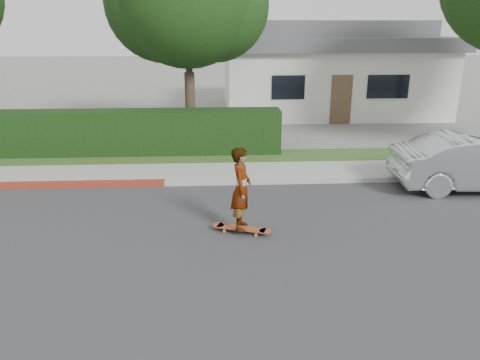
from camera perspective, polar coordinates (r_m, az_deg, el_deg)
The scene contains 10 objects.
ground at distance 9.19m, azimuth -17.96°, elevation -9.13°, with size 120.00×120.00×0.00m, color slate.
road at distance 9.19m, azimuth -17.96°, elevation -9.10°, with size 60.00×8.00×0.01m, color #2D2D30.
curb_far at distance 12.85m, azimuth -13.59°, elevation -0.43°, with size 60.00×0.20×0.15m, color #9E9E99.
sidewalk_far at distance 13.70m, azimuth -12.94°, elevation 0.72°, with size 60.00×1.60×0.12m, color gray.
planting_strip at distance 15.22m, azimuth -11.98°, elevation 2.51°, with size 60.00×1.60×0.10m, color #2D4C1E.
hedge at distance 16.35m, azimuth -22.32°, elevation 5.15°, with size 15.00×1.00×1.50m, color black.
tree_center at distance 17.10m, azimuth -6.51°, elevation 20.94°, with size 5.66×4.84×7.44m.
house at distance 24.61m, azimuth 10.41°, elevation 13.40°, with size 10.60×8.60×4.30m.
skateboard at distance 9.71m, azimuth 0.16°, elevation -5.92°, with size 1.27×0.66×0.12m.
skateboarder at distance 9.39m, azimuth 0.17°, elevation -1.07°, with size 0.62×0.41×1.71m, color white.
Camera 1 is at (2.38, -7.87, 4.11)m, focal length 35.00 mm.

